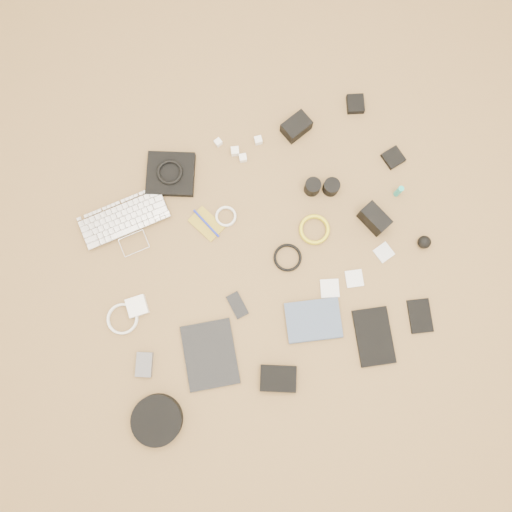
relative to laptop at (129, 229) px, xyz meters
name	(u,v)px	position (x,y,z in m)	size (l,w,h in m)	color
room_shell	(268,142)	(0.45, -0.33, 1.24)	(4.04, 4.04, 2.58)	brown
laptop	(129,229)	(0.00, 0.00, 0.00)	(0.36, 0.25, 0.03)	silver
headphone_pouch	(171,174)	(0.24, 0.15, 0.00)	(0.19, 0.18, 0.03)	black
headphones	(170,172)	(0.24, 0.15, 0.03)	(0.11, 0.11, 0.01)	black
charger_a	(218,142)	(0.48, 0.21, 0.00)	(0.03, 0.03, 0.03)	white
charger_b	(235,151)	(0.53, 0.15, 0.00)	(0.03, 0.03, 0.03)	white
charger_c	(258,140)	(0.63, 0.15, 0.00)	(0.03, 0.03, 0.03)	white
charger_d	(243,158)	(0.55, 0.11, 0.00)	(0.03, 0.03, 0.03)	white
dslr_camera	(296,127)	(0.80, 0.14, 0.02)	(0.11, 0.08, 0.07)	black
lens_pouch	(355,104)	(1.08, 0.15, 0.00)	(0.07, 0.08, 0.03)	black
notebook_olive	(206,224)	(0.30, -0.10, -0.01)	(0.09, 0.13, 0.01)	olive
pen_blue	(206,223)	(0.30, -0.10, 0.00)	(0.01, 0.01, 0.15)	#1420A7
cable_white_a	(226,217)	(0.39, -0.10, -0.01)	(0.09, 0.09, 0.01)	white
lens_a	(312,187)	(0.76, -0.13, 0.02)	(0.06, 0.06, 0.07)	black
lens_b	(331,187)	(0.83, -0.15, 0.02)	(0.07, 0.07, 0.06)	black
card_reader	(393,158)	(1.13, -0.13, 0.00)	(0.08, 0.08, 0.02)	black
power_brick	(137,306)	(-0.08, -0.31, 0.00)	(0.08, 0.08, 0.03)	white
cable_white_b	(123,319)	(-0.15, -0.33, -0.01)	(0.12, 0.12, 0.01)	white
cable_black	(287,258)	(0.55, -0.35, -0.01)	(0.11, 0.11, 0.01)	black
cable_yellow	(314,230)	(0.70, -0.29, -0.01)	(0.12, 0.12, 0.01)	gold
flash	(374,219)	(0.93, -0.35, 0.03)	(0.07, 0.12, 0.09)	black
lens_cleaner	(399,191)	(1.08, -0.28, 0.03)	(0.02, 0.02, 0.08)	#19A69A
battery_charger	(144,365)	(-0.13, -0.53, 0.00)	(0.06, 0.09, 0.03)	#535358
tablet	(210,355)	(0.12, -0.59, -0.01)	(0.20, 0.26, 0.01)	black
phone	(237,305)	(0.29, -0.45, -0.01)	(0.05, 0.10, 0.01)	black
filter_case_left	(330,288)	(0.66, -0.53, -0.01)	(0.07, 0.07, 0.01)	silver
filter_case_mid	(354,279)	(0.77, -0.53, -0.01)	(0.07, 0.07, 0.01)	silver
filter_case_right	(384,252)	(0.92, -0.48, -0.01)	(0.07, 0.07, 0.01)	silver
air_blower	(424,242)	(1.09, -0.51, 0.01)	(0.05, 0.05, 0.05)	black
headphone_case	(157,420)	(-0.15, -0.74, 0.01)	(0.19, 0.19, 0.05)	black
drive_case	(278,379)	(0.33, -0.78, 0.00)	(0.14, 0.10, 0.03)	black
paperback	(316,341)	(0.53, -0.70, 0.00)	(0.16, 0.21, 0.02)	#3C4B66
notebook_black_a	(374,337)	(0.74, -0.77, -0.01)	(0.14, 0.22, 0.02)	black
notebook_black_b	(420,316)	(0.95, -0.77, -0.01)	(0.09, 0.13, 0.01)	black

